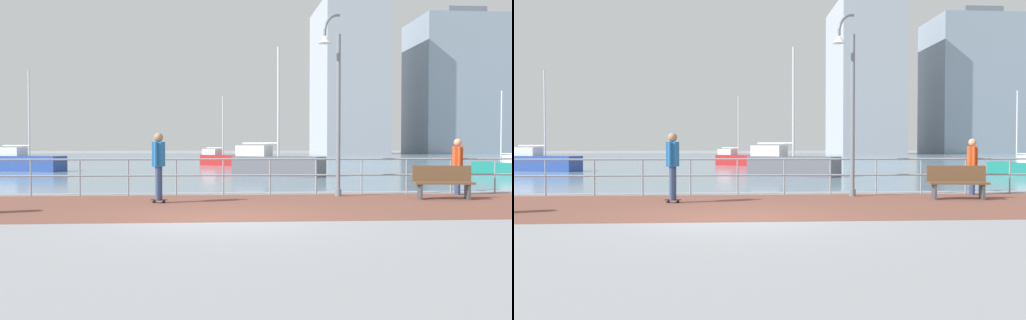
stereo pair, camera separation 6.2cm
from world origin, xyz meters
TOP-DOWN VIEW (x-y plane):
  - ground at (0.00, 40.00)m, footprint 220.00×220.00m
  - brick_paving at (0.00, 2.33)m, footprint 28.00×5.69m
  - harbor_water at (0.00, 50.17)m, footprint 180.00×88.00m
  - waterfront_railing at (0.00, 5.17)m, footprint 25.25×0.06m
  - lamppost at (3.20, 4.49)m, footprint 0.74×0.56m
  - skateboarder at (-1.67, 3.06)m, footprint 0.41×0.56m
  - bystander at (7.04, 4.82)m, footprint 0.31×0.56m
  - park_bench at (6.02, 3.50)m, footprint 1.64×0.64m
  - sailboat_white at (-11.16, 20.80)m, footprint 4.33×2.63m
  - sailboat_teal at (0.07, 29.17)m, footprint 3.51×3.30m
  - sailboat_navy at (14.00, 14.89)m, footprint 1.79×3.15m
  - sailboat_red at (2.62, 15.16)m, footprint 4.52×3.52m
  - tower_steel at (22.88, 83.60)m, footprint 10.76×16.92m
  - tower_beige at (45.15, 86.49)m, footprint 17.86×13.88m

SIDE VIEW (x-z plane):
  - ground at x=0.00m, z-range 0.00..0.00m
  - harbor_water at x=0.00m, z-range 0.00..0.00m
  - brick_paving at x=0.00m, z-range 0.00..0.01m
  - sailboat_navy at x=14.00m, z-range -1.71..2.52m
  - park_bench at x=6.02m, z-range 0.02..0.94m
  - sailboat_teal at x=0.07m, z-range -2.09..3.08m
  - sailboat_white at x=-11.16m, z-range -2.35..3.46m
  - sailboat_red at x=2.62m, z-range -2.53..3.73m
  - waterfront_railing at x=0.00m, z-range 0.21..1.31m
  - bystander at x=7.04m, z-range 0.15..1.84m
  - skateboarder at x=-1.67m, z-range 0.19..1.99m
  - lamppost at x=3.20m, z-range 0.28..5.57m
  - tower_beige at x=45.15m, z-range -0.83..26.07m
  - tower_steel at x=22.88m, z-range -0.83..27.44m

